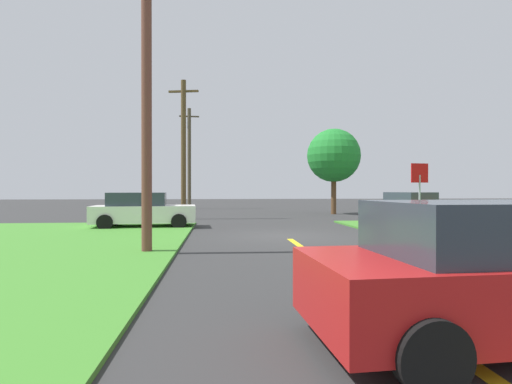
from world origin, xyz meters
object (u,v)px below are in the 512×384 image
Objects in this scene: stop_sign at (420,186)px; utility_pole_mid at (184,148)px; utility_pole_far at (189,158)px; oak_tree_left at (334,156)px; car_behind_on_main_road at (507,273)px; car_on_crossroad at (408,208)px; utility_pole_near at (147,88)px; parked_car_near_building at (143,210)px.

utility_pole_mid is at bearing -55.35° from stop_sign.
oak_tree_left is (10.89, -8.86, -0.49)m from utility_pole_far.
oak_tree_left is at bearing 74.96° from car_behind_on_main_road.
utility_pole_far is (-12.39, 17.11, 3.88)m from car_on_crossroad.
utility_pole_far is 14.05m from oak_tree_left.
parked_car_near_building is at bearing 101.21° from utility_pole_near.
parked_car_near_building is 16.03m from car_behind_on_main_road.
car_on_crossroad is 0.77× the size of oak_tree_left.
car_behind_on_main_road is 33.46m from utility_pole_far.
stop_sign is at bearing -27.70° from parked_car_near_building.
car_behind_on_main_road is 9.42m from utility_pole_near.
stop_sign is 14.15m from oak_tree_left.
utility_pole_near is 12.89m from utility_pole_mid.
car_on_crossroad is 0.51× the size of utility_pole_far.
car_behind_on_main_road is at bearing -75.03° from utility_pole_mid.
oak_tree_left is (-1.50, 8.26, 3.39)m from car_on_crossroad.
utility_pole_near is at bearing -89.53° from utility_pole_mid.
car_behind_on_main_road is at bearing -79.80° from utility_pole_far.
utility_pole_far is (-5.88, 32.71, 3.88)m from car_behind_on_main_road.
parked_car_near_building is at bearing -92.59° from utility_pole_far.
car_behind_on_main_road and car_on_crossroad have the same top height.
car_on_crossroad is 0.57× the size of utility_pole_mid.
utility_pole_near is at bearing -88.47° from utility_pole_far.
utility_pole_near is (1.51, -7.63, 3.72)m from parked_car_near_building.
utility_pole_far is (-0.69, 25.78, 0.15)m from utility_pole_near.
car_on_crossroad is 9.05m from oak_tree_left.
utility_pole_mid reaches higher than parked_car_near_building.
utility_pole_near is 1.44× the size of oak_tree_left.
parked_car_near_building is 13.25m from car_on_crossroad.
car_behind_on_main_road is 0.57× the size of utility_pole_mid.
stop_sign is 10.81m from car_behind_on_main_road.
utility_pole_mid is at bearing 101.79° from car_behind_on_main_road.
utility_pole_far is at bearing 27.70° from car_on_crossroad.
car_on_crossroad is 0.53× the size of utility_pole_near.
utility_pole_near reaches higher than car_on_crossroad.
utility_pole_mid is at bearing 70.46° from parked_car_near_building.
utility_pole_mid is 0.90× the size of utility_pole_far.
parked_car_near_building is at bearing -32.16° from stop_sign.
car_behind_on_main_road is 0.53× the size of utility_pole_near.
utility_pole_near reaches higher than parked_car_near_building.
utility_pole_near reaches higher than utility_pole_mid.
oak_tree_left reaches higher than car_behind_on_main_road.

